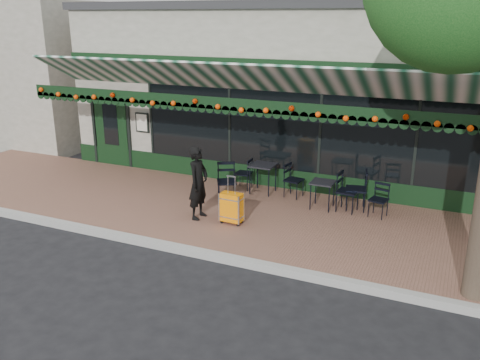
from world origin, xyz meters
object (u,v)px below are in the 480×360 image
at_px(chair_b_left, 244,174).
at_px(chair_a_left, 356,190).
at_px(chair_a_front, 379,200).
at_px(chair_a_right, 348,192).
at_px(cafe_table_a, 323,184).
at_px(cafe_table_b, 263,167).
at_px(suitcase, 232,208).
at_px(woman, 198,183).
at_px(chair_b_right, 294,180).
at_px(chair_b_front, 227,182).

bearing_deg(chair_b_left, chair_a_left, 81.50).
bearing_deg(chair_a_front, chair_a_right, -173.60).
bearing_deg(chair_a_front, cafe_table_a, -169.55).
height_order(cafe_table_a, cafe_table_b, cafe_table_b).
bearing_deg(chair_a_right, suitcase, 135.13).
bearing_deg(suitcase, woman, -177.75).
bearing_deg(cafe_table_a, suitcase, -132.00).
relative_size(cafe_table_a, chair_b_right, 0.77).
bearing_deg(chair_a_left, cafe_table_a, -84.30).
relative_size(suitcase, cafe_table_b, 1.44).
distance_m(suitcase, cafe_table_a, 2.25).
xyz_separation_m(cafe_table_a, cafe_table_b, (-1.63, 0.45, 0.09)).
bearing_deg(woman, chair_b_front, -3.45).
height_order(chair_a_right, chair_b_front, chair_b_front).
relative_size(chair_a_left, chair_b_right, 1.13).
bearing_deg(cafe_table_b, chair_a_left, -5.07).
relative_size(cafe_table_a, chair_a_left, 0.68).
bearing_deg(chair_a_front, chair_b_front, -161.62).
relative_size(chair_a_front, chair_b_right, 0.91).
bearing_deg(chair_b_right, suitcase, 171.43).
height_order(suitcase, cafe_table_a, suitcase).
xyz_separation_m(cafe_table_a, chair_a_right, (0.56, 0.04, -0.11)).
bearing_deg(chair_a_front, suitcase, -138.11).
relative_size(suitcase, chair_a_front, 1.39).
distance_m(chair_a_front, chair_b_right, 2.14).
distance_m(chair_a_right, chair_b_front, 2.79).
relative_size(woman, chair_b_left, 2.00).
distance_m(chair_a_front, chair_b_front, 3.47).
relative_size(suitcase, chair_a_left, 1.11).
relative_size(chair_a_right, chair_a_front, 1.21).
bearing_deg(cafe_table_a, chair_b_front, -168.09).
height_order(chair_a_front, chair_b_front, chair_b_front).
relative_size(cafe_table_a, chair_b_front, 0.68).
xyz_separation_m(chair_a_front, chair_b_right, (-2.09, 0.47, 0.04)).
bearing_deg(woman, cafe_table_a, -52.95).
bearing_deg(chair_b_left, woman, -5.26).
relative_size(cafe_table_b, chair_b_left, 0.92).
distance_m(chair_a_left, chair_a_front, 0.61).
distance_m(cafe_table_b, chair_a_right, 2.24).
distance_m(chair_a_left, chair_b_front, 2.97).
bearing_deg(chair_a_right, chair_b_left, 85.54).
height_order(chair_b_left, chair_b_front, chair_b_front).
distance_m(cafe_table_a, chair_a_front, 1.27).
bearing_deg(chair_b_front, woman, -123.44).
distance_m(suitcase, chair_a_right, 2.68).
xyz_separation_m(cafe_table_a, chair_b_left, (-2.19, 0.53, -0.17)).
bearing_deg(cafe_table_b, chair_a_right, -10.36).
bearing_deg(chair_a_right, cafe_table_b, 85.11).
bearing_deg(chair_b_front, chair_a_right, -18.57).
xyz_separation_m(cafe_table_b, chair_b_left, (-0.56, 0.08, -0.26)).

